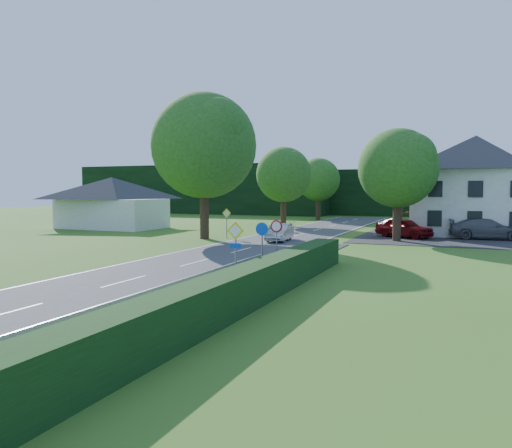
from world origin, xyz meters
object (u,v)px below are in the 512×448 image
at_px(streetlight, 395,183).
at_px(parked_car_red, 404,228).
at_px(parked_car_grey, 487,229).
at_px(parked_car_silver_a, 400,226).
at_px(motorcycle, 292,227).
at_px(parked_car_silver_b, 470,227).
at_px(moving_car, 280,232).
at_px(parasol, 415,222).

height_order(streetlight, parked_car_red, streetlight).
relative_size(streetlight, parked_car_grey, 1.41).
height_order(parked_car_silver_a, parked_car_grey, parked_car_grey).
relative_size(motorcycle, parked_car_red, 0.43).
relative_size(parked_car_silver_a, parked_car_silver_b, 0.72).
bearing_deg(motorcycle, moving_car, -96.56).
height_order(parked_car_silver_b, parasol, parasol).
height_order(streetlight, parked_car_silver_a, streetlight).
xyz_separation_m(motorcycle, parked_car_red, (9.93, -0.81, 0.28)).
distance_m(motorcycle, parked_car_silver_b, 15.06).
bearing_deg(parked_car_silver_a, motorcycle, 87.20).
distance_m(streetlight, parked_car_red, 3.79).
xyz_separation_m(motorcycle, parked_car_grey, (16.09, 0.30, 0.29)).
height_order(parked_car_silver_a, parked_car_silver_b, parked_car_silver_b).
distance_m(motorcycle, parked_car_silver_a, 9.63).
bearing_deg(streetlight, moving_car, -143.91).
xyz_separation_m(moving_car, parked_car_red, (8.43, 6.54, 0.14)).
relative_size(moving_car, parasol, 1.67).
bearing_deg(motorcycle, streetlight, -28.47).
height_order(moving_car, parked_car_silver_b, parked_car_silver_b).
bearing_deg(parasol, parked_car_red, -95.98).
distance_m(motorcycle, parked_car_red, 9.96).
bearing_deg(parked_car_red, parked_car_grey, -53.54).
relative_size(moving_car, parked_car_silver_b, 0.72).
bearing_deg(moving_car, parasol, 43.57).
bearing_deg(streetlight, parked_car_silver_a, 90.67).
xyz_separation_m(moving_car, parasol, (8.86, 10.66, 0.42)).
height_order(streetlight, moving_car, streetlight).
bearing_deg(parked_car_silver_a, parked_car_red, 171.46).
relative_size(parked_car_silver_a, parked_car_grey, 0.71).
xyz_separation_m(streetlight, parked_car_grey, (6.83, 2.00, -3.60)).
bearing_deg(parked_car_silver_a, parasol, -86.14).
bearing_deg(parked_car_red, parasol, 20.21).
height_order(motorcycle, parked_car_silver_a, parked_car_silver_a).
bearing_deg(parasol, motorcycle, -162.31).
relative_size(parked_car_red, parasol, 1.97).
distance_m(parked_car_silver_a, parked_car_silver_b, 5.69).
height_order(parked_car_silver_a, parasol, parasol).
bearing_deg(motorcycle, parked_car_silver_a, -1.16).
height_order(parked_car_grey, parasol, parasol).
distance_m(streetlight, moving_car, 10.32).
relative_size(parked_car_red, parked_car_grey, 0.83).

